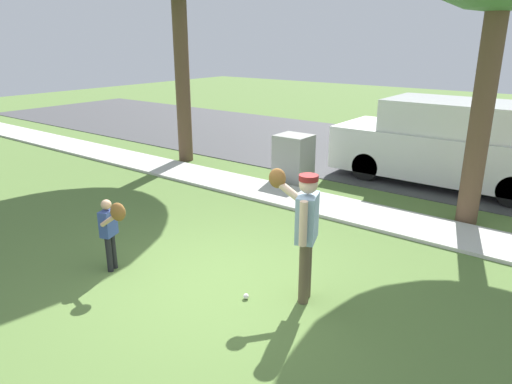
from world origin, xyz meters
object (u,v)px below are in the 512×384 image
(person_child, at_px, (111,225))
(utility_cabinet, at_px, (293,158))
(person_adult, at_px, (304,223))
(parked_van_white, at_px, (449,145))
(baseball, at_px, (246,296))

(person_child, xyz_separation_m, utility_cabinet, (-0.41, 5.29, -0.17))
(person_adult, distance_m, person_child, 2.72)
(person_child, bearing_deg, parked_van_white, 50.60)
(baseball, bearing_deg, parked_van_white, 85.73)
(baseball, height_order, utility_cabinet, utility_cabinet)
(person_adult, xyz_separation_m, utility_cabinet, (-2.92, 4.29, -0.49))
(person_child, bearing_deg, baseball, -5.11)
(utility_cabinet, bearing_deg, person_child, -85.57)
(person_child, bearing_deg, person_adult, 1.13)
(baseball, xyz_separation_m, parked_van_white, (0.50, 6.71, 0.87))
(baseball, bearing_deg, person_adult, 39.81)
(person_child, height_order, utility_cabinet, person_child)
(person_child, xyz_separation_m, parked_van_white, (2.46, 7.25, 0.19))
(person_adult, bearing_deg, parked_van_white, -110.22)
(person_adult, xyz_separation_m, baseball, (-0.55, -0.46, -1.00))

